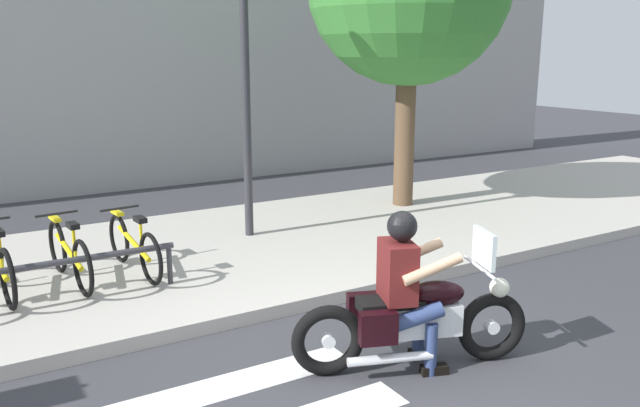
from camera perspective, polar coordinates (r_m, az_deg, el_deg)
ground_plane at (r=5.61m, az=6.85°, el=-16.16°), size 48.00×48.00×0.00m
sidewalk at (r=8.85m, az=-9.28°, el=-4.47°), size 24.00×4.40×0.15m
crosswalk_stripe_3 at (r=5.62m, az=-10.59°, el=-16.18°), size 2.80×0.40×0.01m
motorcycle at (r=5.80m, az=8.28°, el=-10.06°), size 2.07×0.95×1.23m
rider at (r=5.65m, az=7.64°, el=-6.70°), size 0.74×0.67×1.44m
bicycle_2 at (r=7.87m, az=-21.30°, el=-4.22°), size 0.48×1.63×0.77m
bicycle_3 at (r=8.01m, az=-16.14°, el=-3.60°), size 0.48×1.64×0.75m
bike_rack at (r=7.28m, az=-23.41°, el=-5.35°), size 2.79×0.07×0.48m
street_lamp at (r=9.07m, az=-6.64°, el=12.22°), size 0.28×0.28×4.27m
building_backdrop at (r=13.93m, az=-18.92°, el=16.28°), size 24.00×1.20×7.27m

